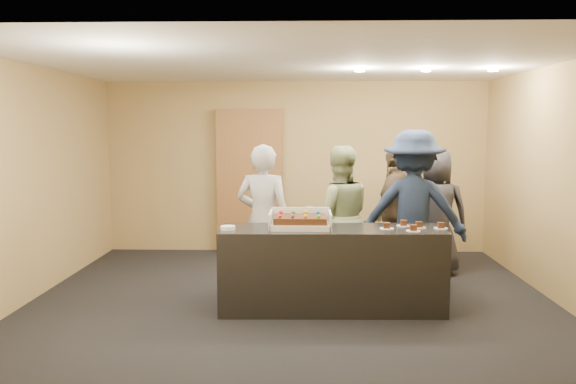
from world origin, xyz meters
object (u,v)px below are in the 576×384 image
at_px(person_navy_man, 413,211).
at_px(storage_cabinet, 250,181).
at_px(cake_box, 300,224).
at_px(sheet_cake, 300,219).
at_px(person_sage_man, 339,217).
at_px(person_server_grey, 263,220).
at_px(serving_counter, 331,269).
at_px(person_brown_extra, 396,212).
at_px(person_dark_suit, 436,212).
at_px(plate_stack, 228,228).

bearing_deg(person_navy_man, storage_cabinet, -33.24).
distance_m(cake_box, sheet_cake, 0.06).
bearing_deg(person_sage_man, sheet_cake, 55.55).
relative_size(person_server_grey, person_navy_man, 0.92).
bearing_deg(person_navy_man, person_server_grey, 16.49).
distance_m(sheet_cake, person_server_grey, 0.73).
xyz_separation_m(serving_counter, person_sage_man, (0.13, 0.89, 0.43)).
relative_size(cake_box, sheet_cake, 1.17).
relative_size(serving_counter, person_brown_extra, 1.39).
xyz_separation_m(storage_cabinet, sheet_cake, (0.83, -2.85, -0.14)).
xyz_separation_m(person_server_grey, person_dark_suit, (2.27, 1.00, -0.05)).
bearing_deg(sheet_cake, cake_box, 89.10).
bearing_deg(person_navy_man, sheet_cake, 39.77).
xyz_separation_m(person_navy_man, person_dark_suit, (0.47, 0.80, -0.13)).
xyz_separation_m(serving_counter, person_dark_suit, (1.49, 1.57, 0.40)).
distance_m(person_brown_extra, person_dark_suit, 0.57).
xyz_separation_m(person_navy_man, person_brown_extra, (-0.09, 0.71, -0.12)).
height_order(cake_box, person_brown_extra, person_brown_extra).
distance_m(person_server_grey, person_sage_man, 0.96).
xyz_separation_m(sheet_cake, person_sage_man, (0.47, 0.89, -0.12)).
bearing_deg(serving_counter, cake_box, 174.57).
xyz_separation_m(storage_cabinet, cake_box, (0.83, -2.82, -0.19)).
xyz_separation_m(sheet_cake, plate_stack, (-0.77, -0.12, -0.08)).
height_order(storage_cabinet, sheet_cake, storage_cabinet).
bearing_deg(person_sage_man, person_brown_extra, -150.61).
distance_m(sheet_cake, person_dark_suit, 2.42).
bearing_deg(plate_stack, person_sage_man, 39.09).
bearing_deg(cake_box, person_navy_man, 28.70).
xyz_separation_m(serving_counter, person_server_grey, (-0.78, 0.57, 0.45)).
xyz_separation_m(person_server_grey, person_sage_man, (0.91, 0.32, -0.01)).
height_order(person_navy_man, person_dark_suit, person_navy_man).
height_order(plate_stack, person_navy_man, person_navy_man).
bearing_deg(person_dark_suit, serving_counter, 54.47).
height_order(person_sage_man, person_brown_extra, person_sage_man).
bearing_deg(sheet_cake, person_brown_extra, 49.27).
distance_m(plate_stack, person_dark_suit, 3.10).
height_order(person_server_grey, person_brown_extra, person_server_grey).
xyz_separation_m(cake_box, person_navy_man, (1.36, 0.75, 0.03)).
distance_m(serving_counter, sheet_cake, 0.64).
bearing_deg(person_server_grey, sheet_cake, 138.36).
distance_m(sheet_cake, person_brown_extra, 1.95).
bearing_deg(person_dark_suit, cake_box, 48.19).
bearing_deg(sheet_cake, person_dark_suit, 40.71).
bearing_deg(cake_box, person_server_grey, 128.80).
height_order(serving_counter, person_sage_man, person_sage_man).
bearing_deg(serving_counter, person_dark_suit, 45.27).
distance_m(storage_cabinet, person_dark_suit, 2.96).
distance_m(plate_stack, person_brown_extra, 2.59).
xyz_separation_m(storage_cabinet, person_navy_man, (2.19, -2.08, -0.16)).
height_order(sheet_cake, person_navy_man, person_navy_man).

